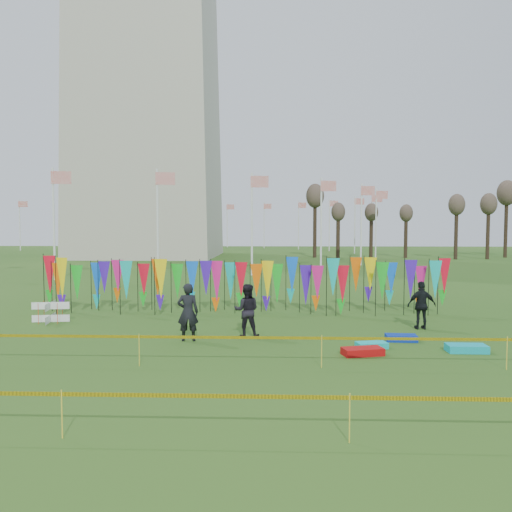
{
  "coord_description": "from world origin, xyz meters",
  "views": [
    {
      "loc": [
        1.72,
        -15.11,
        3.87
      ],
      "look_at": [
        0.96,
        6.0,
        2.59
      ],
      "focal_mm": 35.0,
      "sensor_mm": 36.0,
      "label": 1
    }
  ],
  "objects_px": {
    "person_left": "(188,312)",
    "kite_bag_teal": "(467,348)",
    "kite_bag_red": "(363,351)",
    "person_mid": "(247,310)",
    "person_right": "(422,305)",
    "kite_bag_blue": "(401,338)",
    "kite_bag_turquoise": "(372,345)",
    "box_kite": "(51,312)"
  },
  "relations": [
    {
      "from": "person_left",
      "to": "kite_bag_teal",
      "type": "distance_m",
      "value": 8.93
    },
    {
      "from": "kite_bag_red",
      "to": "kite_bag_teal",
      "type": "distance_m",
      "value": 3.29
    },
    {
      "from": "person_mid",
      "to": "kite_bag_red",
      "type": "xyz_separation_m",
      "value": [
        3.61,
        -2.36,
        -0.82
      ]
    },
    {
      "from": "kite_bag_red",
      "to": "person_right",
      "type": "bearing_deg",
      "value": 53.51
    },
    {
      "from": "person_left",
      "to": "person_mid",
      "type": "bearing_deg",
      "value": -166.35
    },
    {
      "from": "person_left",
      "to": "kite_bag_blue",
      "type": "height_order",
      "value": "person_left"
    },
    {
      "from": "person_mid",
      "to": "person_right",
      "type": "bearing_deg",
      "value": -165.59
    },
    {
      "from": "person_left",
      "to": "kite_bag_red",
      "type": "distance_m",
      "value": 5.86
    },
    {
      "from": "person_mid",
      "to": "kite_bag_turquoise",
      "type": "xyz_separation_m",
      "value": [
        4.05,
        -1.5,
        -0.83
      ]
    },
    {
      "from": "person_mid",
      "to": "kite_bag_blue",
      "type": "xyz_separation_m",
      "value": [
        5.24,
        -0.47,
        -0.82
      ]
    },
    {
      "from": "person_mid",
      "to": "kite_bag_red",
      "type": "bearing_deg",
      "value": 148.03
    },
    {
      "from": "person_right",
      "to": "kite_bag_blue",
      "type": "xyz_separation_m",
      "value": [
        -1.25,
        -1.99,
        -0.79
      ]
    },
    {
      "from": "kite_bag_turquoise",
      "to": "kite_bag_blue",
      "type": "bearing_deg",
      "value": 40.96
    },
    {
      "from": "kite_bag_turquoise",
      "to": "kite_bag_red",
      "type": "height_order",
      "value": "kite_bag_red"
    },
    {
      "from": "box_kite",
      "to": "person_right",
      "type": "bearing_deg",
      "value": -3.16
    },
    {
      "from": "person_right",
      "to": "kite_bag_turquoise",
      "type": "xyz_separation_m",
      "value": [
        -2.44,
        -3.02,
        -0.8
      ]
    },
    {
      "from": "person_mid",
      "to": "kite_bag_blue",
      "type": "relative_size",
      "value": 1.83
    },
    {
      "from": "box_kite",
      "to": "person_left",
      "type": "relative_size",
      "value": 0.42
    },
    {
      "from": "box_kite",
      "to": "kite_bag_teal",
      "type": "xyz_separation_m",
      "value": [
        14.89,
        -4.2,
        -0.3
      ]
    },
    {
      "from": "box_kite",
      "to": "kite_bag_turquoise",
      "type": "relative_size",
      "value": 0.87
    },
    {
      "from": "box_kite",
      "to": "kite_bag_turquoise",
      "type": "xyz_separation_m",
      "value": [
        12.07,
        -3.82,
        -0.32
      ]
    },
    {
      "from": "person_left",
      "to": "kite_bag_turquoise",
      "type": "distance_m",
      "value": 6.11
    },
    {
      "from": "kite_bag_teal",
      "to": "kite_bag_turquoise",
      "type": "bearing_deg",
      "value": 172.29
    },
    {
      "from": "box_kite",
      "to": "person_right",
      "type": "height_order",
      "value": "person_right"
    },
    {
      "from": "person_right",
      "to": "kite_bag_turquoise",
      "type": "distance_m",
      "value": 3.97
    },
    {
      "from": "person_right",
      "to": "kite_bag_teal",
      "type": "relative_size",
      "value": 1.51
    },
    {
      "from": "kite_bag_turquoise",
      "to": "kite_bag_blue",
      "type": "xyz_separation_m",
      "value": [
        1.19,
        1.03,
        0.01
      ]
    },
    {
      "from": "person_right",
      "to": "kite_bag_teal",
      "type": "height_order",
      "value": "person_right"
    },
    {
      "from": "person_left",
      "to": "kite_bag_blue",
      "type": "distance_m",
      "value": 7.23
    },
    {
      "from": "box_kite",
      "to": "person_left",
      "type": "xyz_separation_m",
      "value": [
        6.08,
        -3.03,
        0.56
      ]
    },
    {
      "from": "person_mid",
      "to": "kite_bag_teal",
      "type": "distance_m",
      "value": 7.17
    },
    {
      "from": "box_kite",
      "to": "kite_bag_red",
      "type": "bearing_deg",
      "value": -21.94
    },
    {
      "from": "person_right",
      "to": "kite_bag_teal",
      "type": "bearing_deg",
      "value": 94.1
    },
    {
      "from": "kite_bag_turquoise",
      "to": "kite_bag_teal",
      "type": "distance_m",
      "value": 2.85
    },
    {
      "from": "person_left",
      "to": "kite_bag_blue",
      "type": "relative_size",
      "value": 1.93
    },
    {
      "from": "box_kite",
      "to": "person_left",
      "type": "distance_m",
      "value": 6.82
    },
    {
      "from": "kite_bag_turquoise",
      "to": "kite_bag_teal",
      "type": "relative_size",
      "value": 0.8
    },
    {
      "from": "person_left",
      "to": "person_right",
      "type": "xyz_separation_m",
      "value": [
        8.43,
        2.23,
        -0.08
      ]
    },
    {
      "from": "person_right",
      "to": "kite_bag_blue",
      "type": "height_order",
      "value": "person_right"
    },
    {
      "from": "kite_bag_turquoise",
      "to": "kite_bag_red",
      "type": "relative_size",
      "value": 0.79
    },
    {
      "from": "box_kite",
      "to": "person_left",
      "type": "bearing_deg",
      "value": -26.48
    },
    {
      "from": "person_mid",
      "to": "person_right",
      "type": "distance_m",
      "value": 6.66
    }
  ]
}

